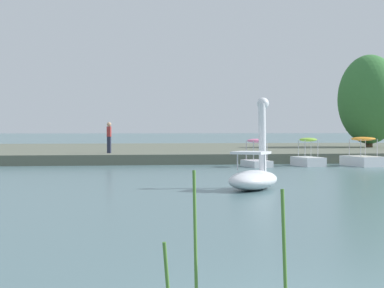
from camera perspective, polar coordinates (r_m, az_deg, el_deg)
The scene contains 7 objects.
shore_bank_far at distance 45.74m, azimuth -4.94°, elevation -0.67°, with size 141.73×27.43×0.55m, color #5B6051.
swan_boat at distance 18.94m, azimuth 5.88°, elevation -2.87°, with size 2.50×2.80×2.92m.
pedal_boat_pink at distance 30.69m, azimuth 6.12°, elevation -1.29°, with size 1.29×2.08×1.42m.
pedal_boat_lime at distance 31.87m, azimuth 10.92°, elevation -1.33°, with size 1.31×2.22×1.47m.
pedal_boat_orange at distance 32.49m, azimuth 15.87°, elevation -1.23°, with size 1.72×2.57×1.51m.
tree_willow_overhanging at distance 48.28m, azimuth 16.43°, elevation 4.06°, with size 5.30×5.53×7.09m.
person_on_path at distance 34.55m, azimuth -7.85°, elevation 0.76°, with size 0.27×0.25×1.76m.
Camera 1 is at (-2.24, -5.14, 1.86)m, focal length 56.40 mm.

